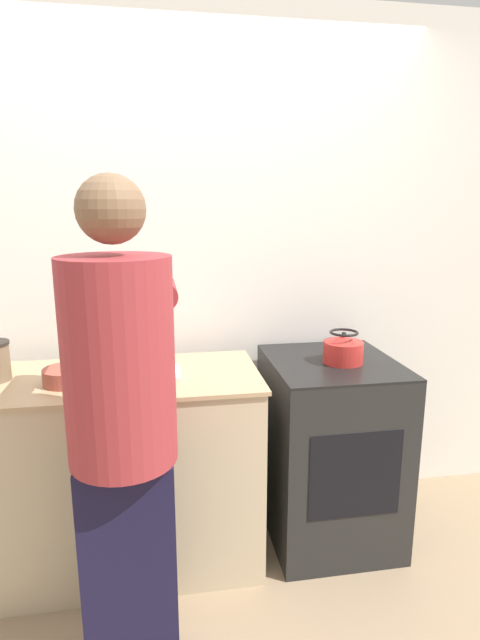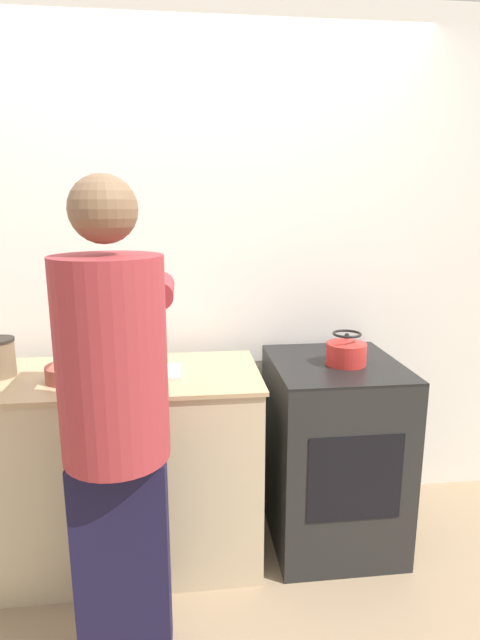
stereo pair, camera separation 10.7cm
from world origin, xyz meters
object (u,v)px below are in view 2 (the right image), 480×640
at_px(person, 116,419).
at_px(kettle, 346,351).
at_px(knife, 132,372).
at_px(cutting_board, 145,373).
at_px(bowl_prep, 69,373).
at_px(oven, 332,450).

distance_m(person, kettle, 1.13).
xyz_separation_m(knife, kettle, (0.97, 0.05, 0.05)).
bearing_deg(cutting_board, kettle, 1.96).
relative_size(person, bowl_prep, 8.93).
xyz_separation_m(oven, person, (-0.94, -0.59, 0.48)).
relative_size(oven, cutting_board, 2.89).
height_order(person, kettle, person).
bearing_deg(cutting_board, bowl_prep, -173.38).
xyz_separation_m(oven, knife, (-0.94, -0.09, 0.47)).
xyz_separation_m(person, cutting_board, (0.06, 0.53, -0.02)).
relative_size(person, knife, 6.79).
bearing_deg(bowl_prep, knife, 3.60).
xyz_separation_m(oven, bowl_prep, (-1.20, -0.10, 0.48)).
relative_size(kettle, bowl_prep, 0.96).
bearing_deg(person, oven, 32.16).
distance_m(cutting_board, kettle, 0.92).
bearing_deg(cutting_board, knife, -159.28).
relative_size(cutting_board, knife, 1.24).
bearing_deg(kettle, oven, 133.62).
height_order(oven, bowl_prep, bowl_prep).
relative_size(person, cutting_board, 5.48).
height_order(cutting_board, knife, knife).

